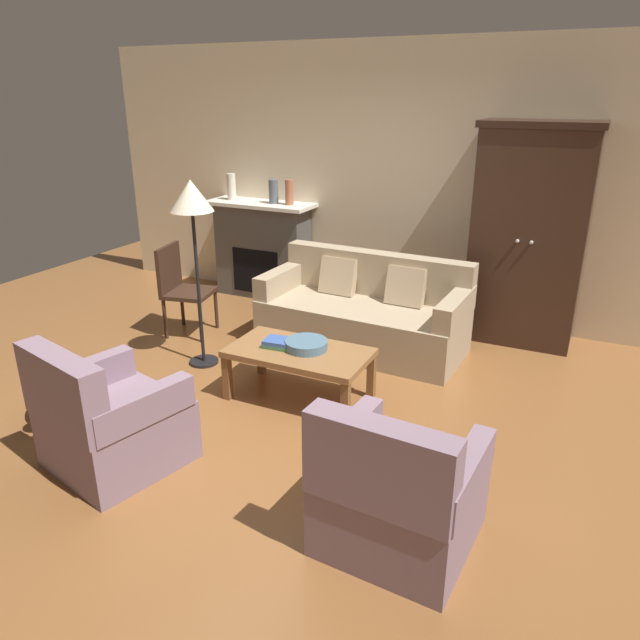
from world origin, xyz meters
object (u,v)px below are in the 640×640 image
at_px(fruit_bowl, 306,345).
at_px(mantel_vase_cream, 231,187).
at_px(mantel_vase_terracotta, 289,192).
at_px(side_chair_wooden, 180,284).
at_px(book_stack, 279,343).
at_px(coffee_table, 299,356).
at_px(floor_lamp, 192,207).
at_px(mantel_vase_slate, 274,192).
at_px(fireplace, 263,249).
at_px(couch, 364,315).
at_px(armchair_near_right, 397,495).
at_px(armchair_near_left, 109,422).
at_px(dog, 45,392).
at_px(armoire, 528,236).

relative_size(fruit_bowl, mantel_vase_cream, 1.13).
xyz_separation_m(mantel_vase_terracotta, side_chair_wooden, (-0.51, -1.36, -0.75)).
bearing_deg(side_chair_wooden, book_stack, -25.46).
height_order(coffee_table, floor_lamp, floor_lamp).
xyz_separation_m(mantel_vase_cream, side_chair_wooden, (0.25, -1.36, -0.76)).
bearing_deg(fruit_bowl, mantel_vase_cream, 134.44).
bearing_deg(fruit_bowl, mantel_vase_slate, 125.20).
relative_size(fireplace, couch, 0.65).
height_order(mantel_vase_cream, side_chair_wooden, mantel_vase_cream).
relative_size(mantel_vase_terracotta, armchair_near_right, 0.31).
relative_size(mantel_vase_cream, armchair_near_right, 0.34).
bearing_deg(coffee_table, armchair_near_left, -117.25).
bearing_deg(mantel_vase_cream, floor_lamp, -65.14).
bearing_deg(mantel_vase_cream, armchair_near_right, -46.16).
xyz_separation_m(book_stack, mantel_vase_cream, (-1.79, 2.09, 0.82)).
bearing_deg(side_chair_wooden, dog, -84.37).
relative_size(book_stack, armchair_near_left, 0.28).
distance_m(armchair_near_right, floor_lamp, 2.94).
relative_size(fireplace, side_chair_wooden, 1.40).
relative_size(fruit_bowl, side_chair_wooden, 0.37).
bearing_deg(floor_lamp, armchair_near_left, -75.45).
distance_m(floor_lamp, dog, 1.83).
distance_m(fireplace, coffee_table, 2.63).
bearing_deg(armchair_near_left, book_stack, 68.59).
height_order(armoire, mantel_vase_slate, armoire).
xyz_separation_m(fireplace, book_stack, (1.41, -2.11, -0.12)).
bearing_deg(book_stack, couch, 78.86).
xyz_separation_m(armoire, mantel_vase_slate, (-2.77, 0.06, 0.22)).
relative_size(armchair_near_left, floor_lamp, 0.57).
xyz_separation_m(mantel_vase_slate, mantel_vase_terracotta, (0.20, 0.00, 0.01)).
relative_size(armchair_near_right, floor_lamp, 0.54).
distance_m(book_stack, mantel_vase_cream, 2.87).
distance_m(book_stack, mantel_vase_terracotta, 2.46).
height_order(book_stack, side_chair_wooden, side_chair_wooden).
distance_m(fireplace, mantel_vase_cream, 0.80).
bearing_deg(fireplace, couch, -28.55).
xyz_separation_m(fireplace, floor_lamp, (0.49, -1.89, 0.84)).
bearing_deg(mantel_vase_terracotta, book_stack, -63.85).
bearing_deg(armoire, fruit_bowl, -124.03).
bearing_deg(book_stack, coffee_table, 3.55).
bearing_deg(coffee_table, book_stack, -176.45).
bearing_deg(mantel_vase_slate, dog, -92.24).
xyz_separation_m(coffee_table, dog, (-1.52, -1.13, -0.12)).
xyz_separation_m(armchair_near_left, armchair_near_right, (1.91, 0.10, 0.00)).
xyz_separation_m(fireplace, coffee_table, (1.57, -2.10, -0.20)).
bearing_deg(armchair_near_right, mantel_vase_slate, 128.35).
height_order(fireplace, side_chair_wooden, fireplace).
height_order(couch, armchair_near_right, armchair_near_right).
bearing_deg(mantel_vase_slate, mantel_vase_terracotta, 0.00).
bearing_deg(armchair_near_left, fireplace, 104.50).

